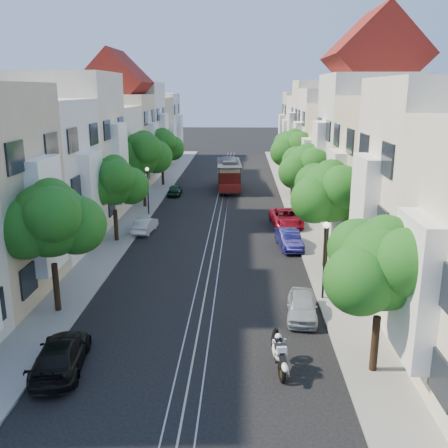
# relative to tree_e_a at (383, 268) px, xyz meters

# --- Properties ---
(ground) EXTENTS (200.00, 200.00, 0.00)m
(ground) POSITION_rel_tree_e_a_xyz_m (-7.26, 31.02, -4.40)
(ground) COLOR black
(ground) RESTS_ON ground
(sidewalk_east) EXTENTS (2.50, 80.00, 0.12)m
(sidewalk_east) POSITION_rel_tree_e_a_xyz_m (-0.01, 31.02, -4.34)
(sidewalk_east) COLOR gray
(sidewalk_east) RESTS_ON ground
(sidewalk_west) EXTENTS (2.50, 80.00, 0.12)m
(sidewalk_west) POSITION_rel_tree_e_a_xyz_m (-14.51, 31.02, -4.34)
(sidewalk_west) COLOR gray
(sidewalk_west) RESTS_ON ground
(rail_left) EXTENTS (0.06, 80.00, 0.02)m
(rail_left) POSITION_rel_tree_e_a_xyz_m (-7.81, 31.02, -4.39)
(rail_left) COLOR gray
(rail_left) RESTS_ON ground
(rail_slot) EXTENTS (0.06, 80.00, 0.02)m
(rail_slot) POSITION_rel_tree_e_a_xyz_m (-7.26, 31.02, -4.39)
(rail_slot) COLOR gray
(rail_slot) RESTS_ON ground
(rail_right) EXTENTS (0.06, 80.00, 0.02)m
(rail_right) POSITION_rel_tree_e_a_xyz_m (-6.71, 31.02, -4.39)
(rail_right) COLOR gray
(rail_right) RESTS_ON ground
(lane_line) EXTENTS (0.08, 80.00, 0.01)m
(lane_line) POSITION_rel_tree_e_a_xyz_m (-7.26, 31.02, -4.40)
(lane_line) COLOR tan
(lane_line) RESTS_ON ground
(townhouses_east) EXTENTS (7.75, 72.00, 12.00)m
(townhouses_east) POSITION_rel_tree_e_a_xyz_m (4.61, 30.94, 0.79)
(townhouses_east) COLOR beige
(townhouses_east) RESTS_ON ground
(townhouses_west) EXTENTS (7.75, 72.00, 11.76)m
(townhouses_west) POSITION_rel_tree_e_a_xyz_m (-19.13, 30.94, 0.68)
(townhouses_west) COLOR silver
(townhouses_west) RESTS_ON ground
(tree_e_a) EXTENTS (4.72, 3.87, 6.27)m
(tree_e_a) POSITION_rel_tree_e_a_xyz_m (0.00, 0.00, 0.00)
(tree_e_a) COLOR black
(tree_e_a) RESTS_ON ground
(tree_e_b) EXTENTS (4.93, 4.08, 6.68)m
(tree_e_b) POSITION_rel_tree_e_a_xyz_m (0.00, 12.00, 0.34)
(tree_e_b) COLOR black
(tree_e_b) RESTS_ON ground
(tree_e_c) EXTENTS (4.84, 3.99, 6.52)m
(tree_e_c) POSITION_rel_tree_e_a_xyz_m (0.00, 23.00, 0.20)
(tree_e_c) COLOR black
(tree_e_c) RESTS_ON ground
(tree_e_d) EXTENTS (5.01, 4.16, 6.85)m
(tree_e_d) POSITION_rel_tree_e_a_xyz_m (0.00, 34.00, 0.47)
(tree_e_d) COLOR black
(tree_e_d) RESTS_ON ground
(tree_w_a) EXTENTS (4.93, 4.08, 6.68)m
(tree_w_a) POSITION_rel_tree_e_a_xyz_m (-14.40, 5.00, 0.34)
(tree_w_a) COLOR black
(tree_w_a) RESTS_ON ground
(tree_w_b) EXTENTS (4.72, 3.87, 6.27)m
(tree_w_b) POSITION_rel_tree_e_a_xyz_m (-14.40, 17.00, 0.00)
(tree_w_b) COLOR black
(tree_w_b) RESTS_ON ground
(tree_w_c) EXTENTS (5.13, 4.28, 7.09)m
(tree_w_c) POSITION_rel_tree_e_a_xyz_m (-14.40, 28.00, 0.67)
(tree_w_c) COLOR black
(tree_w_c) RESTS_ON ground
(tree_w_d) EXTENTS (4.84, 3.99, 6.52)m
(tree_w_d) POSITION_rel_tree_e_a_xyz_m (-14.40, 39.00, 0.20)
(tree_w_d) COLOR black
(tree_w_d) RESTS_ON ground
(lamp_east) EXTENTS (0.32, 0.32, 4.16)m
(lamp_east) POSITION_rel_tree_e_a_xyz_m (-0.96, 7.02, -1.55)
(lamp_east) COLOR black
(lamp_east) RESTS_ON ground
(lamp_west) EXTENTS (0.32, 0.32, 4.16)m
(lamp_west) POSITION_rel_tree_e_a_xyz_m (-13.56, 25.02, -1.55)
(lamp_west) COLOR black
(lamp_west) RESTS_ON ground
(sportbike_rider) EXTENTS (0.66, 2.27, 1.56)m
(sportbike_rider) POSITION_rel_tree_e_a_xyz_m (-3.78, -0.09, -3.52)
(sportbike_rider) COLOR black
(sportbike_rider) RESTS_ON ground
(cable_car) EXTENTS (2.95, 8.20, 3.11)m
(cable_car) POSITION_rel_tree_e_a_xyz_m (-6.76, 36.96, -2.56)
(cable_car) COLOR black
(cable_car) RESTS_ON ground
(parked_car_e_near) EXTENTS (1.80, 3.73, 1.23)m
(parked_car_e_near) POSITION_rel_tree_e_a_xyz_m (-2.31, 4.86, -3.78)
(parked_car_e_near) COLOR #9EA3A9
(parked_car_e_near) RESTS_ON ground
(parked_car_e_mid) EXTENTS (1.82, 4.11, 1.31)m
(parked_car_e_mid) POSITION_rel_tree_e_a_xyz_m (-1.95, 15.93, -3.74)
(parked_car_e_mid) COLOR #0D0D44
(parked_car_e_mid) RESTS_ON ground
(parked_car_e_far) EXTENTS (2.68, 5.10, 1.37)m
(parked_car_e_far) POSITION_rel_tree_e_a_xyz_m (-1.66, 21.79, -3.71)
(parked_car_e_far) COLOR maroon
(parked_car_e_far) RESTS_ON ground
(parked_car_w_near) EXTENTS (2.36, 4.66, 1.30)m
(parked_car_w_near) POSITION_rel_tree_e_a_xyz_m (-12.42, -0.24, -3.75)
(parked_car_w_near) COLOR black
(parked_car_w_near) RESTS_ON ground
(parked_car_w_mid) EXTENTS (1.57, 3.66, 1.17)m
(parked_car_w_mid) POSITION_rel_tree_e_a_xyz_m (-12.85, 19.56, -3.81)
(parked_car_w_mid) COLOR silver
(parked_car_w_mid) RESTS_ON ground
(parked_car_w_far) EXTENTS (1.44, 3.40, 1.15)m
(parked_car_w_far) POSITION_rel_tree_e_a_xyz_m (-12.37, 33.74, -3.82)
(parked_car_w_far) COLOR #153520
(parked_car_w_far) RESTS_ON ground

